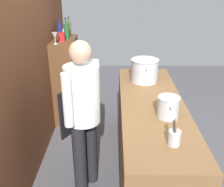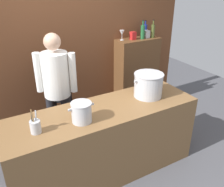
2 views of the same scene
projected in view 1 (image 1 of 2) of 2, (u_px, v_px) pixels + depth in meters
The scene contains 14 objects.
ground_plane at pixel (148, 167), 3.24m from camera, with size 8.00×8.00×0.00m, color #4C4C51.
brick_back_panel at pixel (18, 49), 2.63m from camera, with size 4.40×0.10×3.00m, color brown.
prep_counter at pixel (150, 137), 3.06m from camera, with size 2.28×0.70×0.90m, color brown.
bar_cabinet at pixel (67, 80), 4.17m from camera, with size 0.76×0.32×1.30m, color brown.
chef at pixel (83, 110), 2.59m from camera, with size 0.47×0.41×1.66m.
stockpot_large at pixel (145, 70), 3.40m from camera, with size 0.42×0.36×0.30m.
stockpot_small at pixel (168, 107), 2.55m from camera, with size 0.28×0.22×0.21m.
utensil_crock at pixel (174, 137), 2.14m from camera, with size 0.10×0.10×0.25m.
wine_bottle_olive at pixel (69, 28), 4.09m from camera, with size 0.06×0.06×0.30m.
wine_bottle_cobalt at pixel (60, 30), 4.04m from camera, with size 0.07×0.07×0.28m.
wine_bottle_green at pixel (66, 31), 3.90m from camera, with size 0.07×0.07×0.31m.
wine_glass_tall at pixel (55, 36), 3.59m from camera, with size 0.08×0.08×0.16m.
spice_tin_red at pixel (62, 37), 3.78m from camera, with size 0.08×0.08×0.13m, color red.
spice_tin_silver at pixel (66, 33), 4.02m from camera, with size 0.09×0.09×0.13m, color #B2B2B7.
Camera 1 is at (-2.57, 0.42, 2.18)m, focal length 41.77 mm.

